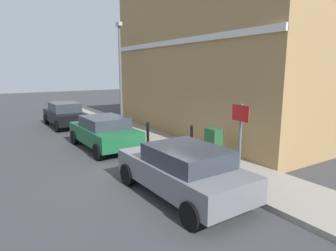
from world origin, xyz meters
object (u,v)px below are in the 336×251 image
(car_green, at_px, (104,132))
(street_sign, at_px, (240,133))
(bollard_far_kerb, at_px, (148,133))
(lamppost, at_px, (120,71))
(car_grey, at_px, (183,170))
(bollard_near_cabinet, at_px, (192,137))
(utility_cabinet, at_px, (213,145))
(car_black, at_px, (65,114))

(car_green, relative_size, street_sign, 1.77)
(bollard_far_kerb, xyz_separation_m, lamppost, (0.85, 4.66, 2.60))
(car_green, relative_size, lamppost, 0.71)
(car_grey, bearing_deg, lamppost, -15.72)
(bollard_far_kerb, distance_m, lamppost, 5.40)
(bollard_near_cabinet, bearing_deg, street_sign, -106.48)
(car_green, distance_m, utility_cabinet, 4.84)
(lamppost, bearing_deg, bollard_far_kerb, -100.35)
(bollard_near_cabinet, distance_m, street_sign, 3.85)
(car_black, xyz_separation_m, bollard_near_cabinet, (2.85, -8.71, -0.05))
(utility_cabinet, xyz_separation_m, bollard_far_kerb, (-1.03, 3.00, 0.02))
(car_grey, bearing_deg, car_black, -0.49)
(bollard_near_cabinet, height_order, bollard_far_kerb, same)
(car_grey, bearing_deg, bollard_near_cabinet, -41.92)
(utility_cabinet, relative_size, street_sign, 0.50)
(car_green, height_order, bollard_far_kerb, car_green)
(car_grey, distance_m, car_black, 11.81)
(car_black, xyz_separation_m, bollard_far_kerb, (1.73, -7.12, -0.05))
(car_grey, distance_m, car_green, 5.79)
(car_grey, height_order, car_black, car_black)
(bollard_near_cabinet, xyz_separation_m, bollard_far_kerb, (-1.13, 1.59, 0.00))
(bollard_far_kerb, height_order, street_sign, street_sign)
(utility_cabinet, height_order, bollard_far_kerb, utility_cabinet)
(car_black, height_order, bollard_near_cabinet, car_black)
(car_black, distance_m, street_sign, 12.45)
(car_green, distance_m, bollard_near_cabinet, 3.78)
(street_sign, bearing_deg, lamppost, 85.45)
(car_green, xyz_separation_m, utility_cabinet, (2.55, -4.11, -0.06))
(car_grey, distance_m, street_sign, 1.88)
(lamppost, bearing_deg, car_black, 136.32)
(car_grey, relative_size, bollard_far_kerb, 3.98)
(street_sign, xyz_separation_m, lamppost, (0.78, 9.82, 1.64))
(car_green, distance_m, car_black, 6.02)
(car_grey, bearing_deg, car_green, -1.36)
(bollard_far_kerb, height_order, lamppost, lamppost)
(car_black, bearing_deg, street_sign, -172.56)
(car_grey, distance_m, utility_cabinet, 3.04)
(bollard_near_cabinet, distance_m, lamppost, 6.77)
(car_black, distance_m, utility_cabinet, 10.49)
(bollard_near_cabinet, bearing_deg, car_black, 108.15)
(car_grey, distance_m, bollard_far_kerb, 4.92)
(utility_cabinet, xyz_separation_m, bollard_near_cabinet, (0.10, 1.41, 0.02))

